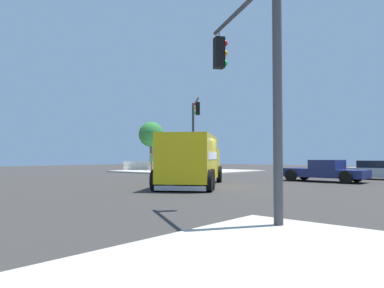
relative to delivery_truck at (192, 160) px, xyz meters
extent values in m
plane|color=#33302D|center=(-0.42, 0.69, -1.41)|extent=(100.00, 100.00, 0.00)
cube|color=#B2ADA0|center=(-13.67, -12.55, -1.34)|extent=(11.85, 11.85, 0.14)
cube|color=yellow|center=(0.63, 0.41, 0.10)|extent=(6.16, 5.14, 2.32)
cube|color=yellow|center=(-2.72, -1.75, -0.21)|extent=(2.90, 3.05, 1.70)
cube|color=black|center=(-3.44, -2.21, 0.13)|extent=(1.16, 1.74, 0.88)
cube|color=#B2B2B7|center=(2.98, 1.92, -1.22)|extent=(1.42, 2.05, 0.21)
cube|color=white|center=(1.29, -0.61, 0.22)|extent=(4.09, 2.64, 0.36)
cube|color=white|center=(-0.02, 1.43, 0.22)|extent=(4.09, 2.64, 0.36)
cylinder|color=black|center=(-2.01, -2.77, -0.91)|extent=(0.99, 0.78, 1.00)
cylinder|color=black|center=(-3.35, -0.68, -0.91)|extent=(0.99, 0.78, 1.00)
cylinder|color=black|center=(2.39, 0.06, -0.91)|extent=(0.99, 0.78, 1.00)
cylinder|color=black|center=(1.04, 2.15, -0.91)|extent=(0.99, 0.78, 1.00)
cylinder|color=black|center=(3.27, 0.63, -0.91)|extent=(0.99, 0.78, 1.00)
cylinder|color=black|center=(1.93, 2.72, -0.91)|extent=(0.99, 0.78, 1.00)
cylinder|color=#38383D|center=(-8.57, -7.34, 1.74)|extent=(0.20, 0.20, 6.01)
cylinder|color=#38383D|center=(-7.13, -5.85, 4.49)|extent=(2.96, 3.07, 0.12)
cylinder|color=#38383D|center=(-5.94, -4.61, 4.37)|extent=(0.03, 0.03, 0.25)
cube|color=black|center=(-5.94, -4.61, 3.77)|extent=(0.42, 0.42, 0.95)
sphere|color=red|center=(-5.81, -4.73, 4.08)|extent=(0.20, 0.20, 0.20)
sphere|color=#EFA314|center=(-5.81, -4.73, 3.77)|extent=(0.20, 0.20, 0.20)
sphere|color=#19CC4C|center=(-5.81, -4.73, 3.46)|extent=(0.20, 0.20, 0.20)
cylinder|color=#38383D|center=(7.68, 9.13, 1.53)|extent=(0.20, 0.20, 5.60)
cylinder|color=#38383D|center=(6.64, 7.51, 4.09)|extent=(2.18, 3.32, 0.12)
cylinder|color=#38383D|center=(5.79, 6.17, 3.96)|extent=(0.03, 0.03, 0.25)
cube|color=black|center=(5.79, 6.17, 3.36)|extent=(0.41, 0.41, 0.95)
sphere|color=red|center=(5.63, 6.27, 3.68)|extent=(0.20, 0.20, 0.20)
sphere|color=#EFA314|center=(5.63, 6.27, 3.37)|extent=(0.20, 0.20, 0.20)
sphere|color=#19CC4C|center=(5.63, 6.27, 3.06)|extent=(0.20, 0.20, 0.20)
cube|color=navy|center=(-8.15, 5.79, -0.88)|extent=(1.96, 1.51, 0.50)
cube|color=navy|center=(-8.16, 4.19, -0.58)|extent=(1.96, 1.71, 1.10)
cube|color=black|center=(-8.16, 4.19, -0.29)|extent=(1.80, 1.44, 0.48)
cube|color=navy|center=(-8.17, 2.34, -0.85)|extent=(1.96, 2.01, 0.55)
cylinder|color=black|center=(-9.16, 5.66, -1.03)|extent=(0.24, 0.76, 0.76)
cylinder|color=black|center=(-7.15, 5.65, -1.03)|extent=(0.24, 0.76, 0.76)
cylinder|color=black|center=(-9.18, 2.23, -1.03)|extent=(0.24, 0.76, 0.76)
cylinder|color=black|center=(-7.17, 2.22, -1.03)|extent=(0.24, 0.76, 0.76)
cube|color=#B7BABF|center=(-12.92, 6.08, -0.92)|extent=(2.01, 4.38, 0.65)
cube|color=black|center=(-12.92, 5.93, -0.35)|extent=(1.70, 2.48, 0.50)
cylinder|color=black|center=(-13.77, 4.62, -1.10)|extent=(0.23, 0.63, 0.62)
cylinder|color=black|center=(-11.93, 4.71, -1.10)|extent=(0.23, 0.63, 0.62)
cylinder|color=gray|center=(-16.72, -16.15, -0.86)|extent=(0.14, 0.14, 0.81)
cylinder|color=gray|center=(-16.75, -15.98, -0.86)|extent=(0.14, 0.14, 0.81)
cube|color=gold|center=(-16.74, -16.07, -0.15)|extent=(0.27, 0.37, 0.61)
sphere|color=brown|center=(-16.74, -16.07, 0.27)|extent=(0.22, 0.22, 0.22)
cylinder|color=gold|center=(-16.70, -16.28, -0.12)|extent=(0.09, 0.09, 0.55)
cylinder|color=gold|center=(-16.77, -15.85, -0.12)|extent=(0.09, 0.09, 0.55)
cylinder|color=gray|center=(-10.97, -15.31, -0.84)|extent=(0.14, 0.14, 0.86)
cylinder|color=gray|center=(-11.08, -15.44, -0.84)|extent=(0.14, 0.14, 0.86)
cube|color=#3F8C4C|center=(-11.03, -15.37, -0.09)|extent=(0.38, 0.40, 0.64)
sphere|color=#936B4C|center=(-11.03, -15.37, 0.35)|extent=(0.23, 0.23, 0.23)
cylinder|color=#3F8C4C|center=(-10.89, -15.20, -0.06)|extent=(0.09, 0.09, 0.58)
cylinder|color=#3F8C4C|center=(-11.16, -15.55, -0.06)|extent=(0.09, 0.09, 0.58)
cube|color=silver|center=(-17.54, -18.23, -0.79)|extent=(0.08, 0.04, 0.95)
cube|color=silver|center=(-17.36, -18.23, -0.79)|extent=(0.08, 0.04, 0.95)
cube|color=silver|center=(-17.18, -18.23, -0.79)|extent=(0.08, 0.04, 0.95)
cube|color=silver|center=(-17.00, -18.23, -0.79)|extent=(0.08, 0.04, 0.95)
cube|color=silver|center=(-16.82, -18.23, -0.79)|extent=(0.08, 0.04, 0.95)
cube|color=silver|center=(-16.64, -18.23, -0.79)|extent=(0.08, 0.04, 0.95)
cube|color=silver|center=(-16.46, -18.23, -0.79)|extent=(0.08, 0.04, 0.95)
cube|color=silver|center=(-16.28, -18.23, -0.79)|extent=(0.08, 0.04, 0.95)
cube|color=silver|center=(-16.10, -18.23, -0.79)|extent=(0.08, 0.04, 0.95)
cube|color=silver|center=(-15.92, -18.23, -0.79)|extent=(0.08, 0.04, 0.95)
cube|color=silver|center=(-15.74, -18.23, -0.79)|extent=(0.08, 0.04, 0.95)
cube|color=silver|center=(-15.56, -18.23, -0.79)|extent=(0.08, 0.04, 0.95)
cube|color=silver|center=(-15.38, -18.23, -0.79)|extent=(0.08, 0.04, 0.95)
cube|color=silver|center=(-15.20, -18.23, -0.79)|extent=(0.08, 0.04, 0.95)
cube|color=silver|center=(-15.02, -18.23, -0.79)|extent=(0.08, 0.04, 0.95)
cube|color=silver|center=(-14.84, -18.23, -0.79)|extent=(0.08, 0.04, 0.95)
cube|color=silver|center=(-14.66, -18.23, -0.79)|extent=(0.08, 0.04, 0.95)
cube|color=silver|center=(-14.48, -18.23, -0.79)|extent=(0.08, 0.04, 0.95)
cube|color=silver|center=(-14.30, -18.23, -0.79)|extent=(0.08, 0.04, 0.95)
cube|color=silver|center=(-14.12, -18.23, -0.79)|extent=(0.08, 0.04, 0.95)
cube|color=silver|center=(-13.94, -18.23, -0.79)|extent=(0.08, 0.04, 0.95)
cube|color=silver|center=(-13.76, -18.23, -0.79)|extent=(0.08, 0.04, 0.95)
cube|color=silver|center=(-13.58, -18.23, -0.79)|extent=(0.08, 0.04, 0.95)
cube|color=silver|center=(-13.40, -18.23, -0.79)|extent=(0.08, 0.04, 0.95)
cube|color=silver|center=(-13.22, -18.23, -0.79)|extent=(0.08, 0.04, 0.95)
cube|color=silver|center=(-13.04, -18.23, -0.79)|extent=(0.08, 0.04, 0.95)
cube|color=silver|center=(-12.86, -18.23, -0.79)|extent=(0.08, 0.04, 0.95)
cube|color=silver|center=(-12.68, -18.23, -0.79)|extent=(0.08, 0.04, 0.95)
cube|color=silver|center=(-12.50, -18.23, -0.79)|extent=(0.08, 0.04, 0.95)
cube|color=silver|center=(-12.32, -18.23, -0.79)|extent=(0.08, 0.04, 0.95)
cube|color=silver|center=(-12.14, -18.23, -0.79)|extent=(0.08, 0.04, 0.95)
cube|color=silver|center=(-11.96, -18.23, -0.79)|extent=(0.08, 0.04, 0.95)
cube|color=silver|center=(-11.78, -18.23, -0.79)|extent=(0.08, 0.04, 0.95)
cube|color=silver|center=(-11.60, -18.23, -0.79)|extent=(0.08, 0.04, 0.95)
cube|color=silver|center=(-11.42, -18.23, -0.79)|extent=(0.08, 0.04, 0.95)
cube|color=silver|center=(-11.24, -18.23, -0.79)|extent=(0.08, 0.04, 0.95)
cube|color=silver|center=(-11.06, -18.23, -0.79)|extent=(0.08, 0.04, 0.95)
cube|color=silver|center=(-10.88, -18.23, -0.79)|extent=(0.08, 0.04, 0.95)
cube|color=silver|center=(-10.70, -18.23, -0.79)|extent=(0.08, 0.04, 0.95)
cube|color=silver|center=(-10.52, -18.23, -0.79)|extent=(0.08, 0.04, 0.95)
cube|color=silver|center=(-10.34, -18.23, -0.79)|extent=(0.08, 0.04, 0.95)
cube|color=silver|center=(-10.16, -18.23, -0.79)|extent=(0.08, 0.04, 0.95)
cube|color=silver|center=(-9.98, -18.23, -0.79)|extent=(0.08, 0.04, 0.95)
cube|color=silver|center=(-9.80, -18.23, -0.79)|extent=(0.08, 0.04, 0.95)
cube|color=silver|center=(-13.67, -18.25, -0.56)|extent=(7.84, 0.03, 0.07)
cube|color=silver|center=(-13.67, -18.25, -0.98)|extent=(7.84, 0.03, 0.07)
cylinder|color=brown|center=(-13.01, -17.45, 0.18)|extent=(0.32, 0.32, 2.90)
sphere|color=#2D7533|center=(-13.01, -17.45, 2.69)|extent=(2.82, 2.82, 2.82)
camera|label=1|loc=(14.65, 12.81, 0.16)|focal=33.93mm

